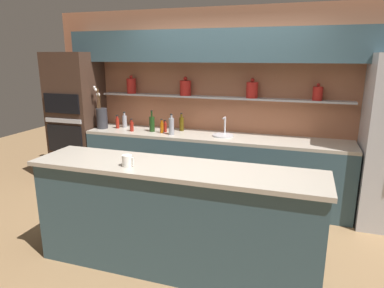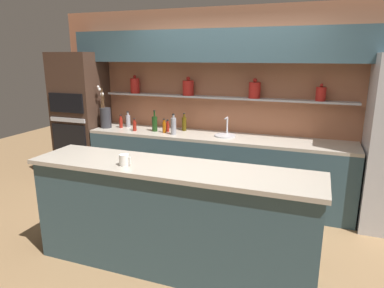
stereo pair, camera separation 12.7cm
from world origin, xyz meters
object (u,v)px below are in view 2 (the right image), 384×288
sink_fixture (225,134)px  bottle_sauce_6 (121,122)px  bottle_wine_0 (155,123)px  bottle_oil_5 (184,124)px  bottle_sauce_4 (164,127)px  bottle_sauce_3 (168,127)px  bottle_spirit_2 (174,126)px  bottle_spirit_1 (128,121)px  bottle_sauce_7 (135,126)px  oven_tower (82,119)px  coffee_mug (124,160)px  flower_vase (105,117)px

sink_fixture → bottle_sauce_6: 1.61m
bottle_wine_0 → bottle_oil_5: 0.42m
bottle_sauce_4 → bottle_oil_5: bottle_oil_5 is taller
bottle_oil_5 → bottle_sauce_3: bearing=-143.1°
bottle_wine_0 → bottle_sauce_3: bottle_wine_0 is taller
bottle_spirit_2 → bottle_sauce_4: bearing=160.9°
bottle_spirit_1 → bottle_sauce_7: bearing=-43.0°
bottle_sauce_3 → bottle_sauce_6: bearing=179.2°
sink_fixture → bottle_sauce_3: (-0.84, -0.01, 0.05)m
bottle_sauce_3 → bottle_sauce_7: bottle_sauce_7 is taller
bottle_spirit_2 → bottle_oil_5: (0.04, 0.28, -0.02)m
bottle_spirit_1 → bottle_sauce_7: (0.23, -0.22, -0.02)m
oven_tower → bottle_spirit_2: (1.62, -0.13, 0.03)m
bottle_spirit_1 → bottle_sauce_6: bearing=-124.3°
oven_tower → bottle_wine_0: bearing=-1.6°
bottle_wine_0 → bottle_spirit_2: bottle_wine_0 is taller
sink_fixture → oven_tower: bearing=-179.7°
bottle_wine_0 → bottle_sauce_4: bottle_wine_0 is taller
bottle_spirit_1 → bottle_sauce_7: size_ratio=1.29×
coffee_mug → sink_fixture: bearing=76.6°
oven_tower → bottle_sauce_6: oven_tower is taller
flower_vase → bottle_sauce_7: flower_vase is taller
bottle_sauce_7 → bottle_sauce_4: bearing=4.4°
sink_fixture → bottle_oil_5: size_ratio=1.10×
flower_vase → bottle_spirit_2: 1.14m
bottle_sauce_4 → bottle_sauce_6: size_ratio=1.01×
bottle_wine_0 → bottle_sauce_6: 0.59m
sink_fixture → bottle_oil_5: (-0.64, 0.13, 0.08)m
bottle_sauce_3 → bottle_oil_5: bottle_oil_5 is taller
bottle_wine_0 → bottle_sauce_3: bearing=10.7°
bottle_sauce_3 → bottle_spirit_1: bearing=171.3°
bottle_oil_5 → coffee_mug: size_ratio=2.38×
bottle_sauce_3 → coffee_mug: (0.40, -1.82, 0.08)m
bottle_oil_5 → bottle_sauce_6: 0.97m
bottle_sauce_7 → oven_tower: bearing=173.7°
flower_vase → bottle_wine_0: flower_vase is taller
bottle_wine_0 → bottle_sauce_6: size_ratio=1.55×
flower_vase → bottle_spirit_1: bearing=31.6°
bottle_spirit_1 → bottle_sauce_3: 0.71m
bottle_sauce_6 → coffee_mug: coffee_mug is taller
sink_fixture → bottle_spirit_1: 1.54m
bottle_wine_0 → oven_tower: bearing=178.4°
flower_vase → sink_fixture: size_ratio=2.23×
bottle_oil_5 → sink_fixture: bearing=-11.7°
bottle_sauce_3 → coffee_mug: 1.86m
bottle_wine_0 → bottle_spirit_2: size_ratio=1.06×
sink_fixture → bottle_sauce_7: sink_fixture is taller
oven_tower → bottle_sauce_4: 1.45m
bottle_sauce_6 → bottle_spirit_1: bearing=55.7°
bottle_oil_5 → bottle_sauce_7: size_ratio=1.42×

